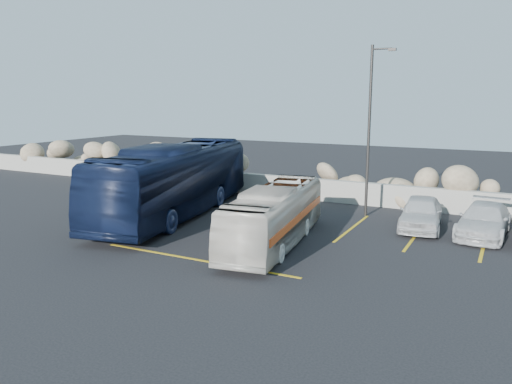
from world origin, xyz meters
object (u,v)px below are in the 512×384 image
at_px(vintage_bus, 275,215).
at_px(tour_coach, 175,180).
at_px(car_a, 421,213).
at_px(lamppost, 370,127).
at_px(car_c, 484,220).

distance_m(vintage_bus, tour_coach, 6.81).
distance_m(vintage_bus, car_a, 6.87).
bearing_deg(car_a, lamppost, 150.03).
height_order(lamppost, car_a, lamppost).
bearing_deg(tour_coach, car_c, 1.14).
bearing_deg(car_a, tour_coach, -171.56).
distance_m(lamppost, car_c, 6.47).
relative_size(vintage_bus, tour_coach, 0.66).
xyz_separation_m(lamppost, car_c, (5.22, -1.18, -3.64)).
bearing_deg(car_a, vintage_bus, -138.52).
relative_size(tour_coach, car_a, 2.95).
height_order(car_a, car_c, car_a).
bearing_deg(tour_coach, car_a, 3.50).
distance_m(lamppost, tour_coach, 9.61).
bearing_deg(vintage_bus, car_c, 26.90).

